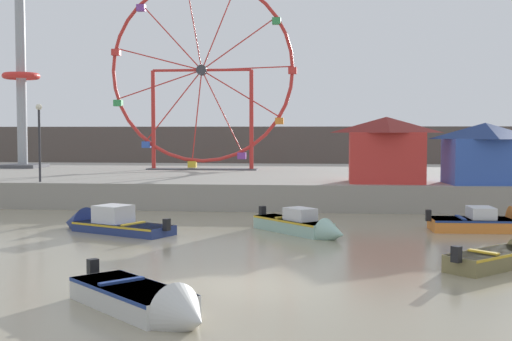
{
  "coord_description": "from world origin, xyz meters",
  "views": [
    {
      "loc": [
        2.21,
        -16.69,
        3.89
      ],
      "look_at": [
        -0.64,
        10.32,
        2.34
      ],
      "focal_mm": 47.32,
      "sensor_mm": 36.0,
      "label": 1
    }
  ],
  "objects": [
    {
      "name": "ferris_wheel_red_frame",
      "position": [
        -6.25,
        28.55,
        7.86
      ],
      "size": [
        12.69,
        1.2,
        13.02
      ],
      "color": "red",
      "rests_on": "quay_promenade"
    },
    {
      "name": "motorboat_olive_wood",
      "position": [
        7.33,
        3.37,
        0.27
      ],
      "size": [
        3.59,
        3.54,
        1.09
      ],
      "rotation": [
        0.0,
        0.0,
        0.77
      ],
      "color": "olive",
      "rests_on": "ground_plane"
    },
    {
      "name": "carnival_booth_red_striped",
      "position": [
        5.19,
        17.9,
        3.06
      ],
      "size": [
        4.07,
        3.14,
        3.33
      ],
      "rotation": [
        0.0,
        0.0,
        -0.01
      ],
      "color": "red",
      "rests_on": "quay_promenade"
    },
    {
      "name": "promenade_lamp_near",
      "position": [
        -12.5,
        16.58,
        3.94
      ],
      "size": [
        0.32,
        0.32,
        4.01
      ],
      "color": "#2D2D33",
      "rests_on": "quay_promenade"
    },
    {
      "name": "motorboat_pale_grey",
      "position": [
        -1.51,
        -2.92,
        0.27
      ],
      "size": [
        4.05,
        3.95,
        1.24
      ],
      "rotation": [
        0.0,
        0.0,
        5.52
      ],
      "color": "silver",
      "rests_on": "ground_plane"
    },
    {
      "name": "drop_tower_steel_tower",
      "position": [
        -19.63,
        29.84,
        7.61
      ],
      "size": [
        2.8,
        2.8,
        14.73
      ],
      "color": "#999EA3",
      "rests_on": "quay_promenade"
    },
    {
      "name": "distant_town_skyline",
      "position": [
        0.0,
        47.34,
        2.2
      ],
      "size": [
        140.0,
        3.0,
        4.4
      ],
      "primitive_type": "cube",
      "color": "#564C47",
      "rests_on": "ground_plane"
    },
    {
      "name": "carnival_booth_blue_tent",
      "position": [
        9.96,
        17.53,
        2.9
      ],
      "size": [
        4.26,
        3.3,
        3.02
      ],
      "rotation": [
        0.0,
        0.0,
        0.09
      ],
      "color": "#3356B7",
      "rests_on": "quay_promenade"
    },
    {
      "name": "ground_plane",
      "position": [
        0.0,
        0.0,
        0.0
      ],
      "size": [
        240.0,
        240.0,
        0.0
      ],
      "primitive_type": "plane",
      "color": "gray"
    },
    {
      "name": "motorboat_navy_blue",
      "position": [
        -6.52,
        8.87,
        0.28
      ],
      "size": [
        5.32,
        3.57,
        1.55
      ],
      "rotation": [
        0.0,
        0.0,
        2.69
      ],
      "color": "navy",
      "rests_on": "ground_plane"
    },
    {
      "name": "motorboat_seafoam",
      "position": [
        1.34,
        8.77,
        0.34
      ],
      "size": [
        3.94,
        4.28,
        1.23
      ],
      "rotation": [
        0.0,
        0.0,
        5.43
      ],
      "color": "#93BCAD",
      "rests_on": "ground_plane"
    },
    {
      "name": "quay_promenade",
      "position": [
        0.0,
        26.86,
        0.66
      ],
      "size": [
        110.0,
        22.28,
        1.33
      ],
      "primitive_type": "cube",
      "color": "gray",
      "rests_on": "ground_plane"
    },
    {
      "name": "motorboat_orange_hull",
      "position": [
        8.61,
        10.44,
        0.31
      ],
      "size": [
        4.16,
        1.73,
        1.52
      ],
      "rotation": [
        0.0,
        0.0,
        0.04
      ],
      "color": "orange",
      "rests_on": "ground_plane"
    }
  ]
}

